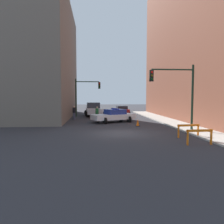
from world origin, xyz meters
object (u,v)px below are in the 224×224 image
at_px(barrier_front, 200,134).
at_px(traffic_light_far, 84,92).
at_px(police_car, 114,116).
at_px(parked_car_near, 122,110).
at_px(traffic_cone, 138,123).
at_px(traffic_light_near, 179,87).
at_px(pedestrian_crossing, 97,114).
at_px(pedestrian_corner, 74,112).
at_px(white_truck, 94,110).
at_px(barrier_mid, 188,128).

bearing_deg(barrier_front, traffic_light_far, 111.74).
height_order(police_car, parked_car_near, police_car).
relative_size(police_car, traffic_cone, 7.70).
height_order(traffic_light_near, traffic_cone, traffic_light_near).
relative_size(pedestrian_crossing, barrier_front, 1.04).
distance_m(pedestrian_crossing, pedestrian_corner, 3.46).
bearing_deg(police_car, white_truck, -7.65).
bearing_deg(barrier_front, parked_car_near, 93.90).
relative_size(traffic_light_far, white_truck, 0.94).
distance_m(white_truck, traffic_cone, 11.83).
height_order(traffic_light_far, barrier_front, traffic_light_far).
bearing_deg(traffic_light_far, parked_car_near, 35.56).
xyz_separation_m(traffic_light_far, barrier_front, (7.29, -18.27, -2.78)).
bearing_deg(police_car, traffic_cone, -170.96).
height_order(parked_car_near, barrier_front, parked_car_near).
xyz_separation_m(traffic_light_near, police_car, (-4.58, 6.37, -2.81)).
bearing_deg(pedestrian_crossing, traffic_light_near, -151.59).
distance_m(pedestrian_crossing, barrier_mid, 11.92).
distance_m(pedestrian_crossing, traffic_cone, 5.73).
relative_size(traffic_light_near, traffic_cone, 7.93).
bearing_deg(pedestrian_crossing, pedestrian_corner, 40.25).
bearing_deg(pedestrian_corner, barrier_front, -46.75).
relative_size(traffic_light_near, barrier_front, 3.25).
bearing_deg(barrier_front, white_truck, 107.13).
relative_size(white_truck, pedestrian_corner, 3.33).
bearing_deg(traffic_light_far, traffic_cone, -61.52).
distance_m(barrier_front, barrier_mid, 2.31).
xyz_separation_m(white_truck, parked_car_near, (4.44, 3.02, -0.23)).
height_order(traffic_light_far, pedestrian_crossing, traffic_light_far).
bearing_deg(barrier_front, traffic_cone, 102.71).
distance_m(police_car, pedestrian_corner, 5.57).
bearing_deg(pedestrian_crossing, police_car, -134.05).
distance_m(police_car, parked_car_near, 11.18).
height_order(traffic_light_near, barrier_front, traffic_light_near).
bearing_deg(police_car, barrier_mid, -178.16).
bearing_deg(traffic_light_near, pedestrian_corner, 133.45).
height_order(pedestrian_corner, barrier_front, pedestrian_corner).
bearing_deg(pedestrian_crossing, traffic_light_far, 4.27).
relative_size(police_car, white_truck, 0.91).
bearing_deg(pedestrian_corner, police_car, -22.00).
distance_m(parked_car_near, barrier_front, 22.44).
relative_size(parked_car_near, traffic_cone, 6.64).
xyz_separation_m(barrier_front, barrier_mid, (0.37, 2.28, 0.00)).
relative_size(police_car, parked_car_near, 1.16).
height_order(traffic_light_near, white_truck, traffic_light_near).
distance_m(traffic_light_far, police_car, 8.10).
distance_m(traffic_light_far, parked_car_near, 7.58).
relative_size(traffic_light_near, police_car, 1.03).
relative_size(police_car, pedestrian_crossing, 3.04).
relative_size(white_truck, pedestrian_crossing, 3.33).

